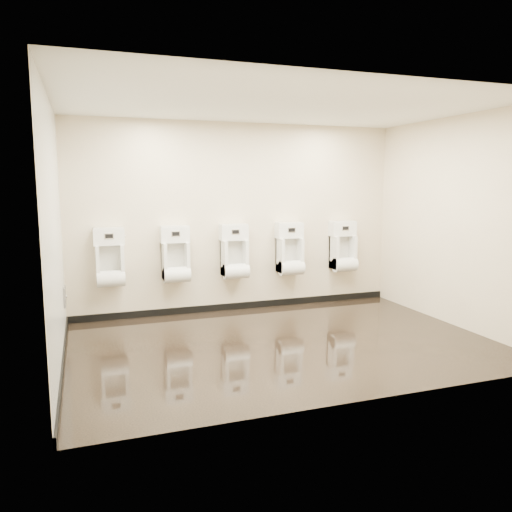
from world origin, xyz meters
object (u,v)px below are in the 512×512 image
Objects in this scene: access_panel at (65,297)px; urinal_1 at (176,258)px; urinal_0 at (110,262)px; urinal_4 at (343,250)px; urinal_2 at (235,255)px; urinal_3 at (290,253)px.

access_panel is 0.32× the size of urinal_1.
urinal_4 is at bearing 0.00° from urinal_0.
access_panel is at bearing -170.17° from urinal_2.
urinal_2 is 1.00× the size of urinal_3.
urinal_2 is 1.00× the size of urinal_4.
urinal_0 is 3.60m from urinal_4.
urinal_0 and urinal_1 have the same top height.
urinal_1 is 2.70m from urinal_4.
urinal_4 is (2.70, 0.00, 0.00)m from urinal_1.
urinal_1 is (0.90, 0.00, 0.00)m from urinal_0.
access_panel is 3.30m from urinal_3.
urinal_1 is 1.00× the size of urinal_3.
access_panel is 0.32× the size of urinal_0.
urinal_0 is 1.00× the size of urinal_4.
urinal_4 is (1.82, 0.00, 0.00)m from urinal_2.
urinal_3 and urinal_4 have the same top height.
urinal_3 is at bearing 7.17° from access_panel.
urinal_0 and urinal_4 have the same top height.
access_panel is at bearing -145.07° from urinal_0.
urinal_2 is 0.89m from urinal_3.
urinal_3 is 0.93m from urinal_4.
urinal_2 is (1.78, 0.00, 0.00)m from urinal_0.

